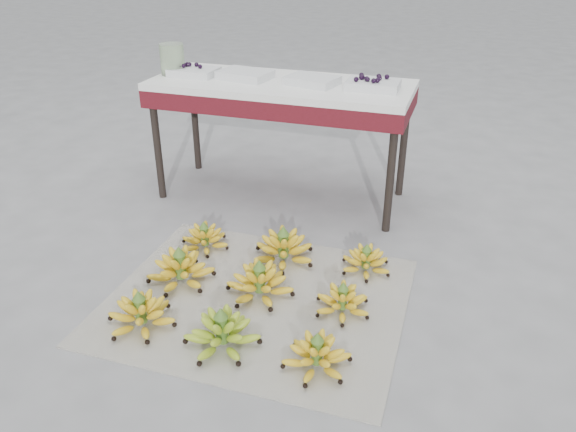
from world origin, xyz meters
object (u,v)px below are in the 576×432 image
(newspaper_mat, at_px, (257,300))
(bunch_front_center, at_px, (222,333))
(tray_far_left, at_px, (194,71))
(tray_left, at_px, (245,75))
(bunch_front_right, at_px, (317,355))
(tray_far_right, at_px, (373,84))
(bunch_back_right, at_px, (366,261))
(glass_jar, at_px, (172,59))
(vendor_table, at_px, (281,96))
(bunch_mid_right, at_px, (343,301))
(bunch_back_left, at_px, (205,239))
(bunch_front_left, at_px, (141,314))
(bunch_mid_left, at_px, (181,269))
(tray_right, at_px, (312,80))
(bunch_mid_center, at_px, (260,283))
(bunch_back_center, at_px, (283,249))

(newspaper_mat, height_order, bunch_front_center, bunch_front_center)
(tray_far_left, bearing_deg, tray_left, 4.29)
(bunch_front_right, relative_size, tray_left, 0.89)
(bunch_front_center, xyz_separation_m, tray_far_right, (0.28, 1.37, 0.64))
(newspaper_mat, xyz_separation_m, bunch_back_right, (0.40, 0.37, 0.05))
(glass_jar, bearing_deg, vendor_table, 3.14)
(newspaper_mat, height_order, bunch_mid_right, bunch_mid_right)
(bunch_back_left, height_order, vendor_table, vendor_table)
(vendor_table, bearing_deg, glass_jar, -176.86)
(newspaper_mat, distance_m, glass_jar, 1.54)
(bunch_back_right, height_order, tray_far_left, tray_far_left)
(newspaper_mat, xyz_separation_m, bunch_front_left, (-0.37, -0.31, 0.06))
(bunch_mid_left, bearing_deg, bunch_front_left, -100.38)
(vendor_table, xyz_separation_m, tray_right, (0.18, -0.01, 0.10))
(newspaper_mat, bearing_deg, bunch_back_left, 140.70)
(bunch_back_right, relative_size, glass_jar, 1.71)
(tray_right, relative_size, tray_far_right, 1.10)
(bunch_front_left, relative_size, vendor_table, 0.23)
(glass_jar, bearing_deg, bunch_mid_center, -47.85)
(glass_jar, bearing_deg, tray_right, 2.09)
(bunch_mid_right, height_order, tray_far_left, tray_far_left)
(bunch_front_center, distance_m, bunch_back_center, 0.66)
(tray_far_right, distance_m, glass_jar, 1.14)
(tray_right, bearing_deg, tray_left, 179.00)
(bunch_mid_left, bearing_deg, vendor_table, 72.31)
(bunch_back_right, bearing_deg, bunch_front_right, -109.34)
(bunch_front_right, xyz_separation_m, bunch_mid_center, (-0.36, 0.36, 0.01))
(vendor_table, relative_size, glass_jar, 8.38)
(bunch_front_right, distance_m, bunch_back_center, 0.75)
(bunch_back_center, relative_size, bunch_back_right, 1.36)
(bunch_mid_center, bearing_deg, bunch_back_center, 105.80)
(tray_far_right, bearing_deg, vendor_table, -179.82)
(tray_left, relative_size, glass_jar, 1.78)
(newspaper_mat, height_order, tray_left, tray_left)
(newspaper_mat, distance_m, bunch_mid_right, 0.37)
(bunch_mid_left, distance_m, tray_far_left, 1.24)
(bunch_back_left, xyz_separation_m, vendor_table, (0.16, 0.71, 0.55))
(bunch_front_right, bearing_deg, tray_far_left, 125.73)
(bunch_back_left, relative_size, tray_far_right, 1.10)
(bunch_front_right, height_order, glass_jar, glass_jar)
(vendor_table, bearing_deg, bunch_front_center, -80.58)
(bunch_front_left, xyz_separation_m, bunch_back_right, (0.77, 0.68, -0.01))
(bunch_back_left, bearing_deg, bunch_back_right, 19.71)
(bunch_mid_right, relative_size, tray_far_right, 1.09)
(tray_right, bearing_deg, tray_far_left, -178.67)
(bunch_mid_left, height_order, tray_far_right, tray_far_right)
(bunch_mid_center, distance_m, bunch_back_right, 0.52)
(bunch_mid_left, relative_size, bunch_mid_center, 0.95)
(bunch_back_left, relative_size, tray_far_left, 1.15)
(bunch_back_center, xyz_separation_m, tray_far_left, (-0.76, 0.68, 0.64))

